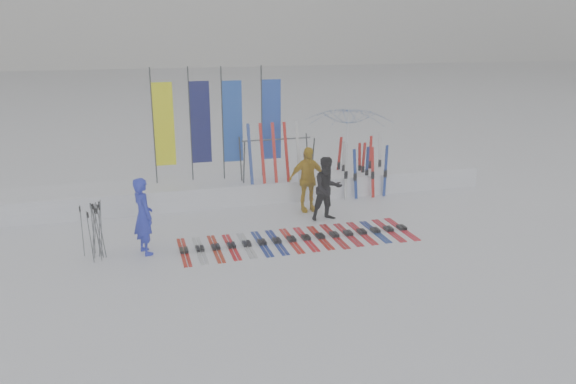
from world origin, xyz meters
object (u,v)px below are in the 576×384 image
object	(u,v)px
person_blue	(143,216)
ski_row	(298,239)
person_black	(327,189)
ski_rack	(277,153)
person_yellow	(307,179)
tent_canopy	(348,145)

from	to	relation	value
person_blue	ski_row	world-z (taller)	person_blue
person_black	ski_rack	distance (m)	2.28
person_yellow	ski_row	xyz separation A→B (m)	(-0.89, -2.07, -0.85)
tent_canopy	ski_row	xyz separation A→B (m)	(-3.00, -4.42, -1.20)
person_black	ski_rack	size ratio (longest dim) A/B	0.82
person_blue	person_black	bearing A→B (deg)	-97.46
person_black	person_blue	bearing A→B (deg)	-173.35
tent_canopy	ski_rack	world-z (taller)	tent_canopy
person_yellow	tent_canopy	size ratio (longest dim) A/B	0.64
ski_rack	person_yellow	bearing A→B (deg)	-66.23
person_blue	tent_canopy	bearing A→B (deg)	-76.65
person_blue	person_yellow	distance (m)	4.75
person_blue	person_black	distance (m)	4.74
person_blue	ski_rack	xyz separation A→B (m)	(3.84, 3.07, 0.52)
person_black	person_yellow	world-z (taller)	person_yellow
person_yellow	ski_rack	size ratio (longest dim) A/B	0.87
person_black	ski_row	xyz separation A→B (m)	(-1.15, -1.21, -0.80)
ski_row	ski_rack	world-z (taller)	ski_rack
person_black	person_yellow	distance (m)	0.91
person_black	person_yellow	size ratio (longest dim) A/B	0.94
tent_canopy	ski_row	world-z (taller)	tent_canopy
person_blue	ski_rack	bearing A→B (deg)	-71.06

